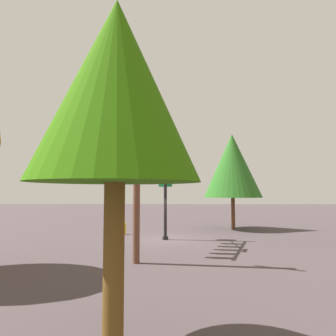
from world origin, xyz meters
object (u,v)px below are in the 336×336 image
Objects in this scene: fire_hydrant at (124,229)px; tree_mid at (232,166)px; signal_pole_assembly at (153,164)px; utility_pole at (137,173)px; tree_near at (116,91)px.

tree_mid reaches higher than fire_hydrant.
utility_pole is at bearing -4.96° from signal_pole_assembly.
fire_hydrant is at bearing -172.04° from tree_near.
tree_mid is (-7.61, 6.02, 0.54)m from signal_pole_assembly.
signal_pole_assembly is at bearing -38.34° from tree_mid.
signal_pole_assembly is 4.68m from utility_pole.
signal_pole_assembly is at bearing 175.04° from utility_pole.
utility_pole is at bearing -27.75° from tree_mid.
utility_pole is 8.78× the size of fire_hydrant.
fire_hydrant is (-4.31, -2.25, -4.17)m from signal_pole_assembly.
utility_pole is 7.33m from tree_near.
utility_pole reaches higher than signal_pole_assembly.
tree_near is (11.82, 0.00, 0.33)m from signal_pole_assembly.
tree_mid is at bearing 152.25° from utility_pole.
utility_pole is 1.07× the size of tree_near.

